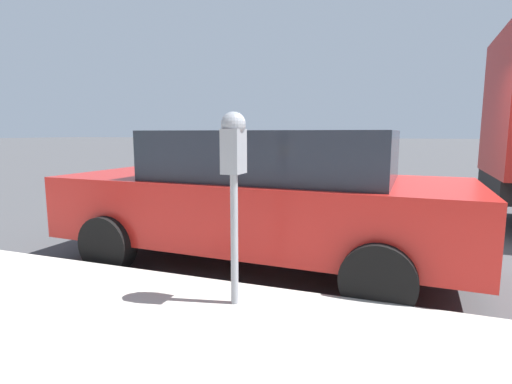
# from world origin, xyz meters

# --- Properties ---
(ground_plane) EXTENTS (220.00, 220.00, 0.00)m
(ground_plane) POSITION_xyz_m (0.00, 0.00, 0.00)
(ground_plane) COLOR #424244
(parking_meter) EXTENTS (0.21, 0.19, 1.51)m
(parking_meter) POSITION_xyz_m (-2.62, 0.99, 1.34)
(parking_meter) COLOR gray
(parking_meter) RESTS_ON sidewalk
(car_red) EXTENTS (2.12, 4.67, 1.56)m
(car_red) POSITION_xyz_m (-1.15, 1.27, 0.82)
(car_red) COLOR #B21E19
(car_red) RESTS_ON ground_plane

